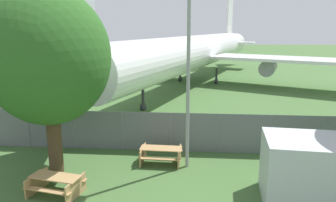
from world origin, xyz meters
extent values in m
cylinder|color=slate|center=(-7.64, 10.98, 1.04)|extent=(0.07, 0.07, 2.07)
cylinder|color=slate|center=(-5.09, 10.98, 1.04)|extent=(0.07, 0.07, 2.07)
cylinder|color=slate|center=(-2.55, 10.98, 1.04)|extent=(0.07, 0.07, 2.07)
cylinder|color=slate|center=(0.00, 10.98, 1.04)|extent=(0.07, 0.07, 2.07)
cylinder|color=slate|center=(2.55, 10.98, 1.04)|extent=(0.07, 0.07, 2.07)
cylinder|color=slate|center=(5.09, 10.98, 1.04)|extent=(0.07, 0.07, 2.07)
cylinder|color=slate|center=(7.64, 10.98, 1.04)|extent=(0.07, 0.07, 2.07)
cube|color=slate|center=(0.00, 10.98, 1.04)|extent=(56.00, 0.01, 2.07)
cylinder|color=white|center=(0.99, 31.05, 3.62)|extent=(15.04, 37.06, 3.67)
cone|color=white|center=(-5.34, 11.33, 3.62)|extent=(4.62, 4.62, 3.67)
cone|color=white|center=(7.46, 51.20, 3.62)|extent=(4.55, 5.38, 3.30)
cube|color=white|center=(11.40, 29.69, 3.07)|extent=(17.59, 12.15, 0.30)
cylinder|color=#939399|center=(9.07, 30.78, 2.09)|extent=(2.58, 3.65, 1.65)
cube|color=white|center=(-8.27, 36.01, 3.07)|extent=(17.64, 8.10, 0.30)
cylinder|color=#939399|center=(-5.74, 35.54, 2.09)|extent=(2.58, 3.65, 1.65)
cube|color=white|center=(6.48, 48.14, 8.21)|extent=(1.24, 3.22, 5.51)
cube|color=white|center=(6.42, 47.97, 3.98)|extent=(8.59, 5.27, 0.20)
cylinder|color=#2D2D33|center=(-2.76, 19.37, 0.89)|extent=(0.24, 0.24, 1.78)
cylinder|color=#2D2D33|center=(-2.76, 19.37, 0.28)|extent=(0.46, 0.62, 0.56)
cylinder|color=#2D2D33|center=(3.66, 32.17, 0.89)|extent=(0.24, 0.24, 1.78)
cylinder|color=#2D2D33|center=(3.66, 32.17, 0.28)|extent=(0.46, 0.62, 0.56)
cylinder|color=#2D2D33|center=(-0.53, 33.52, 0.89)|extent=(0.24, 0.24, 1.78)
cylinder|color=#2D2D33|center=(-0.53, 33.52, 0.28)|extent=(0.46, 0.62, 0.56)
cube|color=silver|center=(5.95, 6.28, 1.22)|extent=(4.48, 2.85, 2.43)
cube|color=tan|center=(-4.07, 6.07, 0.74)|extent=(2.05, 1.13, 0.04)
cube|color=tan|center=(-3.96, 6.62, 0.44)|extent=(1.96, 0.66, 0.04)
cube|color=tan|center=(-4.18, 5.52, 0.44)|extent=(1.96, 0.66, 0.04)
cube|color=tan|center=(-3.21, 5.90, 0.37)|extent=(0.33, 1.38, 0.74)
cube|color=tan|center=(-4.92, 6.24, 0.37)|extent=(0.33, 1.38, 0.74)
cube|color=tan|center=(-0.33, 9.39, 0.74)|extent=(1.99, 0.83, 0.04)
cube|color=tan|center=(-0.31, 9.95, 0.44)|extent=(1.97, 0.35, 0.04)
cube|color=tan|center=(-0.35, 8.83, 0.44)|extent=(1.97, 0.35, 0.04)
cube|color=tan|center=(0.55, 9.36, 0.37)|extent=(0.11, 1.40, 0.74)
cube|color=tan|center=(-1.21, 9.42, 0.37)|extent=(0.11, 1.40, 0.74)
cylinder|color=#4C3823|center=(-4.92, 8.10, 1.45)|extent=(0.63, 0.63, 2.91)
ellipsoid|color=#2D6023|center=(-4.92, 8.10, 5.14)|extent=(5.24, 5.24, 5.77)
cylinder|color=#99999E|center=(0.92, 9.11, 4.15)|extent=(0.16, 0.16, 8.30)
camera|label=1|loc=(1.20, -5.14, 6.35)|focal=35.00mm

